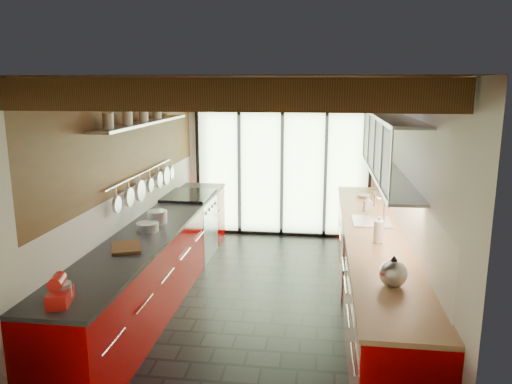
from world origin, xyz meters
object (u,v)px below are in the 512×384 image
paper_towel (379,232)px  bowl (363,196)px  stand_mixer (60,292)px  soap_bottle (368,203)px  kettle (393,272)px

paper_towel → bowl: paper_towel is taller
stand_mixer → bowl: size_ratio=1.55×
stand_mixer → soap_bottle: size_ratio=1.38×
stand_mixer → bowl: (2.54, 3.98, -0.07)m
kettle → soap_bottle: 2.48m
stand_mixer → kettle: 2.63m
stand_mixer → paper_towel: size_ratio=1.05×
paper_towel → soap_bottle: 1.34m
stand_mixer → paper_towel: (2.54, 1.84, 0.02)m
soap_bottle → bowl: soap_bottle is taller
stand_mixer → kettle: kettle is taller
paper_towel → soap_bottle: size_ratio=1.31×
stand_mixer → soap_bottle: 4.06m
paper_towel → soap_bottle: bearing=90.0°
bowl → paper_towel: bearing=-90.0°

